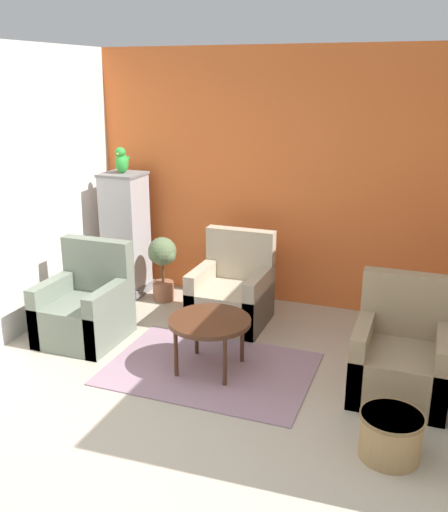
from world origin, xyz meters
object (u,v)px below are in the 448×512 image
(armchair_middle, at_px, (232,295))
(potted_plant, at_px, (162,261))
(birdcage, at_px, (126,235))
(armchair_left, at_px, (86,310))
(parrot, at_px, (122,161))
(coffee_table, at_px, (210,324))
(wicker_basket, at_px, (390,434))
(armchair_right, at_px, (401,359))

(armchair_middle, relative_size, potted_plant, 1.27)
(birdcage, distance_m, potted_plant, 0.56)
(armchair_left, distance_m, birdcage, 1.33)
(parrot, bearing_deg, coffee_table, -41.25)
(coffee_table, bearing_deg, parrot, 138.75)
(wicker_basket, bearing_deg, armchair_left, 163.83)
(birdcage, xyz_separation_m, wicker_basket, (3.19, -2.09, -0.53))
(armchair_right, bearing_deg, potted_plant, 156.86)
(armchair_right, xyz_separation_m, potted_plant, (-2.68, 1.15, 0.17))
(birdcage, xyz_separation_m, potted_plant, (0.50, -0.08, -0.23))
(armchair_right, relative_size, parrot, 3.18)
(coffee_table, xyz_separation_m, wicker_basket, (1.58, -0.68, -0.27))
(parrot, height_order, wicker_basket, parrot)
(armchair_left, height_order, armchair_middle, same)
(birdcage, relative_size, parrot, 4.81)
(armchair_right, distance_m, wicker_basket, 0.88)
(armchair_right, xyz_separation_m, parrot, (-3.18, 1.23, 1.26))
(potted_plant, bearing_deg, armchair_middle, -18.35)
(coffee_table, height_order, armchair_right, armchair_right)
(birdcage, height_order, wicker_basket, birdcage)
(potted_plant, xyz_separation_m, wicker_basket, (2.69, -2.02, -0.30))
(coffee_table, relative_size, wicker_basket, 1.66)
(armchair_right, bearing_deg, armchair_left, -179.65)
(armchair_middle, relative_size, birdcage, 0.66)
(armchair_left, distance_m, parrot, 1.79)
(coffee_table, height_order, armchair_left, armchair_left)
(armchair_left, xyz_separation_m, parrot, (-0.25, 1.24, 1.26))
(potted_plant, bearing_deg, coffee_table, -50.18)
(coffee_table, distance_m, wicker_basket, 1.74)
(wicker_basket, bearing_deg, parrot, 146.68)
(armchair_left, height_order, wicker_basket, armchair_left)
(armchair_left, height_order, birdcage, birdcage)
(armchair_left, bearing_deg, birdcage, 101.23)
(armchair_middle, bearing_deg, armchair_right, -25.63)
(armchair_right, distance_m, parrot, 3.64)
(armchair_middle, distance_m, parrot, 1.96)
(coffee_table, relative_size, birdcage, 0.50)
(armchair_left, xyz_separation_m, potted_plant, (0.25, 1.16, 0.17))
(armchair_right, height_order, potted_plant, armchair_right)
(armchair_right, height_order, wicker_basket, armchair_right)
(armchair_middle, relative_size, parrot, 3.18)
(armchair_right, bearing_deg, parrot, 158.94)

